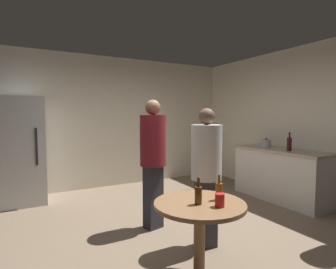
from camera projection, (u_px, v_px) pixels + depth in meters
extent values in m
cube|color=#7A6651|center=(176.00, 235.00, 3.46)|extent=(5.20, 5.20, 0.10)
cube|color=silver|center=(113.00, 122.00, 5.66)|extent=(5.32, 0.06, 2.70)
cube|color=silver|center=(307.00, 123.00, 4.63)|extent=(0.06, 5.20, 2.70)
cube|color=silver|center=(22.00, 151.00, 4.50)|extent=(0.70, 0.65, 1.80)
cube|color=#262628|center=(37.00, 147.00, 4.30)|extent=(0.03, 0.03, 0.60)
cube|color=beige|center=(281.00, 176.00, 4.72)|extent=(0.60, 1.65, 0.86)
cube|color=tan|center=(282.00, 150.00, 4.69)|extent=(0.64, 1.69, 0.04)
cylinder|color=#B2B2B7|center=(266.00, 144.00, 4.92)|extent=(0.17, 0.17, 0.14)
sphere|color=black|center=(266.00, 139.00, 4.91)|extent=(0.04, 0.04, 0.04)
cone|color=#B2B2B7|center=(271.00, 143.00, 4.97)|extent=(0.09, 0.04, 0.06)
cylinder|color=#3F141E|center=(289.00, 144.00, 4.48)|extent=(0.08, 0.08, 0.22)
cylinder|color=#3F141E|center=(290.00, 135.00, 4.46)|extent=(0.03, 0.03, 0.09)
cylinder|color=olive|center=(199.00, 245.00, 2.36)|extent=(0.10, 0.10, 0.70)
cylinder|color=olive|center=(200.00, 204.00, 2.34)|extent=(0.80, 0.80, 0.03)
cylinder|color=#8C5919|center=(219.00, 192.00, 2.40)|extent=(0.06, 0.06, 0.15)
cylinder|color=#8C5919|center=(219.00, 179.00, 2.39)|extent=(0.02, 0.02, 0.08)
cylinder|color=#593314|center=(198.00, 196.00, 2.28)|extent=(0.06, 0.06, 0.15)
cylinder|color=#593314|center=(198.00, 182.00, 2.27)|extent=(0.02, 0.02, 0.08)
cylinder|color=red|center=(220.00, 200.00, 2.22)|extent=(0.08, 0.08, 0.11)
cube|color=#2D2D38|center=(206.00, 213.00, 3.05)|extent=(0.25, 0.21, 0.77)
cylinder|color=white|center=(206.00, 152.00, 3.00)|extent=(0.40, 0.40, 0.61)
sphere|color=brown|center=(207.00, 117.00, 2.97)|extent=(0.18, 0.18, 0.18)
cube|color=#2D2D38|center=(153.00, 197.00, 3.55)|extent=(0.25, 0.22, 0.83)
cylinder|color=maroon|center=(153.00, 140.00, 3.49)|extent=(0.41, 0.41, 0.66)
sphere|color=#8C6647|center=(153.00, 107.00, 3.46)|extent=(0.20, 0.20, 0.20)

